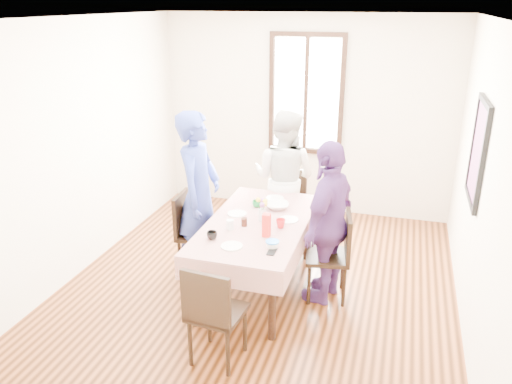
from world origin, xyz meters
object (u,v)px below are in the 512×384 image
at_px(dining_table, 257,256).
at_px(chair_far, 284,207).
at_px(chair_near, 217,312).
at_px(person_right, 327,222).
at_px(person_left, 199,196).
at_px(chair_right, 327,256).
at_px(chair_left, 199,234).
at_px(person_far, 284,179).

distance_m(dining_table, chair_far, 1.17).
relative_size(chair_far, chair_near, 1.00).
distance_m(dining_table, person_right, 0.83).
height_order(person_left, person_right, person_left).
relative_size(chair_right, person_right, 0.55).
bearing_deg(chair_left, chair_far, 141.20).
height_order(chair_right, chair_near, same).
distance_m(dining_table, person_far, 1.23).
bearing_deg(chair_left, dining_table, 73.89).
bearing_deg(person_left, person_far, -36.85).
bearing_deg(dining_table, chair_near, -90.00).
relative_size(chair_right, chair_far, 1.00).
bearing_deg(dining_table, chair_left, 167.42).
distance_m(dining_table, chair_left, 0.73).
relative_size(chair_left, chair_near, 1.00).
height_order(chair_left, chair_near, same).
distance_m(dining_table, chair_near, 1.17).
height_order(person_far, person_right, person_far).
distance_m(chair_right, chair_far, 1.32).
relative_size(chair_far, person_far, 0.54).
relative_size(chair_near, person_left, 0.50).
height_order(chair_left, person_far, person_far).
height_order(chair_near, person_far, person_far).
xyz_separation_m(dining_table, person_right, (0.69, 0.05, 0.45)).
xyz_separation_m(dining_table, person_left, (-0.69, 0.16, 0.53)).
bearing_deg(person_left, person_right, -96.10).
xyz_separation_m(chair_far, person_far, (0.00, -0.02, 0.38)).
xyz_separation_m(chair_left, chair_right, (1.42, -0.11, 0.00)).
distance_m(chair_far, person_far, 0.38).
distance_m(chair_far, chair_near, 2.33).
bearing_deg(person_right, person_far, -133.11).
distance_m(chair_right, person_far, 1.36).
xyz_separation_m(dining_table, chair_left, (-0.71, 0.16, 0.08)).
xyz_separation_m(chair_near, person_far, (0.00, 2.31, 0.38)).
relative_size(chair_left, chair_right, 1.00).
bearing_deg(chair_far, dining_table, 99.80).
height_order(chair_far, person_far, person_far).
relative_size(chair_left, chair_far, 1.00).
height_order(chair_far, person_right, person_right).
height_order(chair_far, chair_near, same).
relative_size(chair_left, person_left, 0.50).
height_order(chair_near, person_left, person_left).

